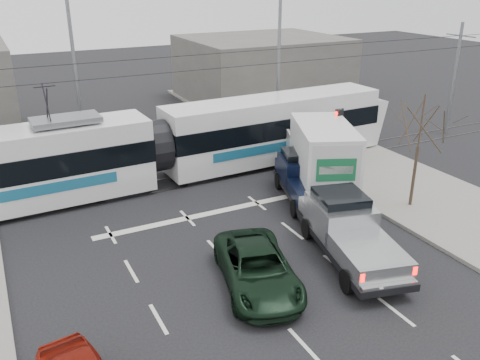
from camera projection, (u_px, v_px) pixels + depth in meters
name	position (u px, v px, depth m)	size (l,w,h in m)	color
ground	(297.00, 278.00, 17.52)	(120.00, 120.00, 0.00)	black
sidewalk_right	(478.00, 222.00, 21.27)	(6.00, 60.00, 0.15)	gray
rails	(190.00, 180.00, 25.77)	(60.00, 1.60, 0.03)	#33302D
building_right	(262.00, 69.00, 41.41)	(12.00, 10.00, 5.00)	#66615C
bare_tree	(421.00, 126.00, 21.34)	(2.40, 2.40, 5.00)	#47382B
traffic_signal	(339.00, 129.00, 24.56)	(0.44, 0.44, 3.60)	black
street_lamp_near	(276.00, 57.00, 30.20)	(2.38, 0.25, 9.00)	slate
street_lamp_far	(71.00, 67.00, 27.03)	(2.38, 0.25, 9.00)	slate
catenary	(187.00, 105.00, 24.30)	(60.00, 0.20, 7.00)	black
tram	(156.00, 147.00, 24.70)	(26.17, 3.53, 5.33)	white
silver_pickup	(347.00, 229.00, 18.58)	(3.40, 6.27, 2.17)	black
box_truck	(320.00, 158.00, 23.82)	(4.88, 7.27, 3.45)	black
navy_pickup	(303.00, 177.00, 23.34)	(3.27, 5.27, 2.09)	black
green_car	(257.00, 268.00, 16.81)	(2.25, 4.88, 1.36)	black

